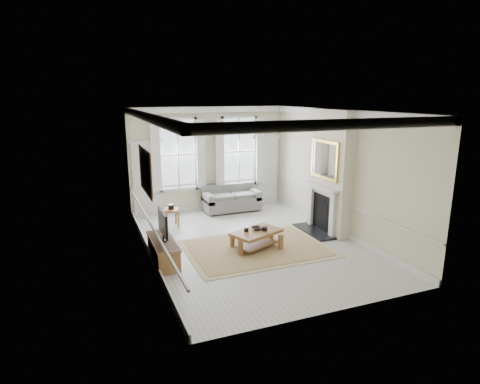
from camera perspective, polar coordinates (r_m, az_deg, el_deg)
name	(u,v)px	position (r m, az deg, el deg)	size (l,w,h in m)	color
floor	(252,244)	(10.47, 1.66, -7.40)	(7.20, 7.20, 0.00)	#B7B5AD
ceiling	(253,110)	(9.78, 1.80, 11.53)	(7.20, 7.20, 0.00)	white
back_wall	(209,159)	(13.31, -4.43, 4.72)	(5.20, 5.20, 0.00)	beige
left_wall	(146,189)	(9.29, -13.17, 0.47)	(7.20, 7.20, 0.00)	beige
right_wall	(340,173)	(11.25, 13.99, 2.70)	(7.20, 7.20, 0.00)	beige
window_left	(178,155)	(12.97, -8.83, 5.26)	(1.26, 0.20, 2.20)	#B2BCC6
window_right	(239,151)	(13.58, -0.13, 5.79)	(1.26, 0.20, 2.20)	#B2BCC6
door_left	(147,180)	(12.93, -13.04, 1.66)	(0.90, 0.08, 2.30)	silver
door_right	(266,171)	(14.10, 3.65, 2.97)	(0.90, 0.08, 2.30)	silver
painting	(145,171)	(9.52, -13.32, 2.93)	(0.05, 1.66, 1.06)	#AF641E
chimney_breast	(330,172)	(11.31, 12.69, 2.83)	(0.35, 1.70, 3.38)	beige
hearth	(314,231)	(11.51, 10.49, -5.51)	(0.55, 1.50, 0.05)	black
fireplace	(321,206)	(11.41, 11.49, -2.02)	(0.21, 1.45, 1.33)	silver
mirror	(324,160)	(11.14, 11.86, 4.53)	(0.06, 1.26, 1.06)	gold
sofa	(231,200)	(13.32, -1.32, -1.14)	(1.82, 0.89, 0.85)	slate
side_table	(171,213)	(11.91, -9.76, -2.90)	(0.55, 0.55, 0.51)	brown
rug	(256,248)	(10.18, 2.32, -7.98)	(3.50, 2.60, 0.02)	#9A774F
coffee_table	(256,234)	(10.04, 2.34, -6.00)	(1.42, 1.13, 0.47)	brown
ceramic_pot_a	(246,229)	(9.95, 0.91, -5.35)	(0.11, 0.11, 0.11)	black
ceramic_pot_b	(265,229)	(10.04, 3.52, -5.23)	(0.14, 0.14, 0.10)	black
bowl	(257,228)	(10.11, 2.38, -5.18)	(0.27, 0.27, 0.07)	black
tv_stand	(163,251)	(9.48, -10.86, -8.22)	(0.48, 1.50, 0.54)	brown
tv	(163,223)	(9.26, -10.91, -4.40)	(0.08, 0.90, 0.68)	black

